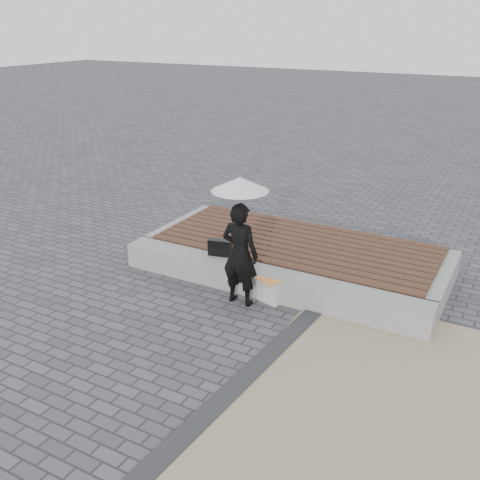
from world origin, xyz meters
name	(u,v)px	position (x,y,z in m)	size (l,w,h in m)	color
ground	(211,343)	(0.00, 0.00, 0.00)	(80.00, 80.00, 0.00)	#545359
terrazzo_zone	(465,455)	(3.20, -0.50, 0.01)	(5.00, 5.00, 0.02)	tan
edging_band	(243,380)	(0.75, -0.50, 0.02)	(0.25, 5.20, 0.04)	#303033
seating_ledge	(266,282)	(0.00, 1.60, 0.20)	(5.00, 0.45, 0.40)	#A6A6A1
timber_platform	(297,254)	(0.00, 2.80, 0.20)	(5.00, 2.00, 0.40)	#9C9C97
timber_decking	(297,243)	(0.00, 2.80, 0.42)	(4.60, 2.00, 0.04)	brown
woman	(240,254)	(-0.21, 1.17, 0.78)	(0.57, 0.37, 1.56)	black
parasol	(240,184)	(-0.21, 1.17, 1.83)	(0.80, 0.80, 1.02)	silver
handbag	(220,248)	(-0.89, 1.75, 0.53)	(0.38, 0.13, 0.27)	black
canvas_tote	(270,290)	(0.17, 1.39, 0.19)	(0.37, 0.15, 0.38)	silver
magazine	(268,280)	(0.17, 1.34, 0.39)	(0.34, 0.25, 0.01)	red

